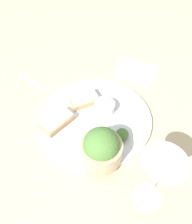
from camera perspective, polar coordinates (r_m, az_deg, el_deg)
ground_plane at (r=0.66m, az=0.00°, el=-1.91°), size 4.00×4.00×0.00m
dinner_plate at (r=0.66m, az=0.00°, el=-1.53°), size 0.33×0.33×0.01m
salad_bowl at (r=0.54m, az=1.40°, el=-9.33°), size 0.10×0.10×0.10m
sauce_ramekin at (r=0.65m, az=2.25°, el=1.46°), size 0.06×0.06×0.03m
cheese_toast_near at (r=0.63m, az=-10.18°, el=-2.34°), size 0.10×0.07×0.03m
cheese_toast_far at (r=0.68m, az=-3.13°, el=3.39°), size 0.09×0.06×0.03m
wine_glass at (r=0.45m, az=16.16°, el=-15.16°), size 0.09×0.09×0.17m
garnish at (r=0.59m, az=6.84°, el=-5.90°), size 0.04×0.04×0.04m
napkin at (r=0.83m, az=10.30°, el=10.43°), size 0.18×0.19×0.01m
fork at (r=0.80m, az=-15.78°, el=7.44°), size 0.06×0.16×0.01m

